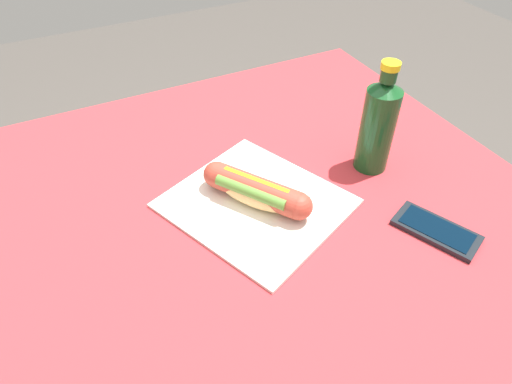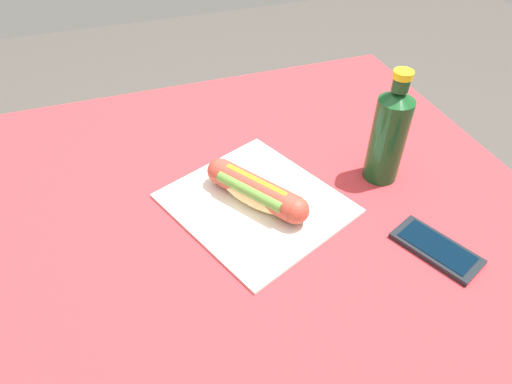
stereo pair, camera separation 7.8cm
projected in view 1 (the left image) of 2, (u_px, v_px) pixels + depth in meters
dining_table at (272, 270)px, 0.86m from camera, size 1.03×0.98×0.77m
paper_wrapper at (256, 203)px, 0.79m from camera, size 0.36×0.35×0.01m
hot_dog at (256, 191)px, 0.77m from camera, size 0.18×0.14×0.05m
cell_phone at (436, 230)px, 0.74m from camera, size 0.15×0.11×0.01m
soda_bottle at (378, 124)px, 0.81m from camera, size 0.06×0.06×0.22m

